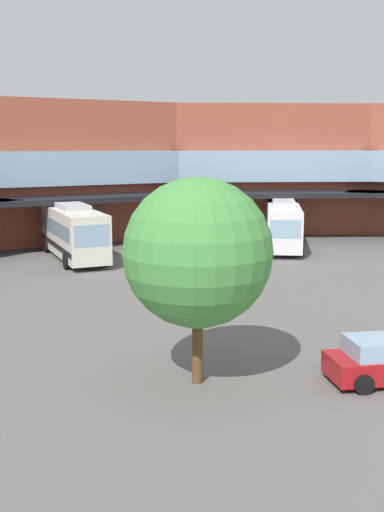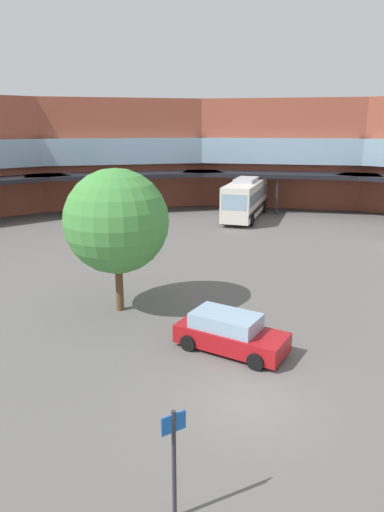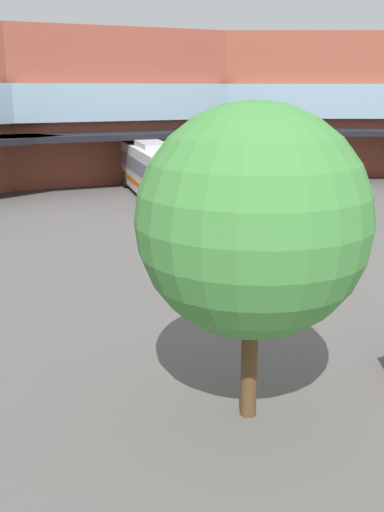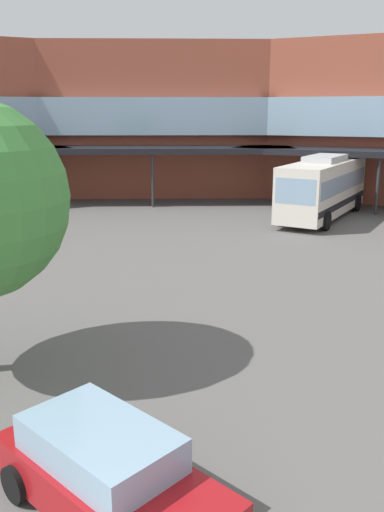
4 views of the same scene
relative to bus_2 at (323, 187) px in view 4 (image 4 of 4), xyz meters
The scene contains 3 objects.
station_building 10.28m from the bus_2, 114.41° to the right, with size 85.94×53.48×11.36m.
bus_2 is the anchor object (origin of this frame).
parked_car 27.40m from the bus_2, 98.88° to the right, with size 4.68×3.87×1.53m.
Camera 4 is at (2.56, -3.67, 6.45)m, focal length 38.31 mm.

